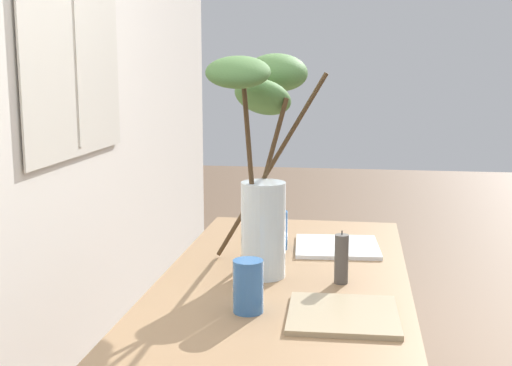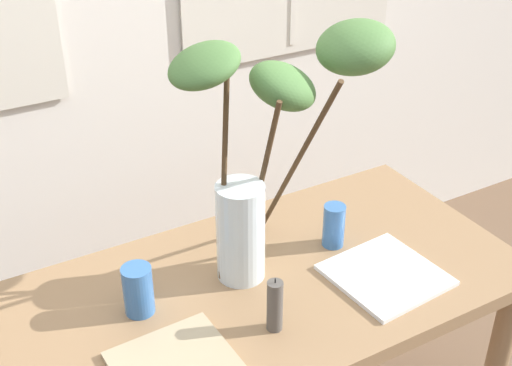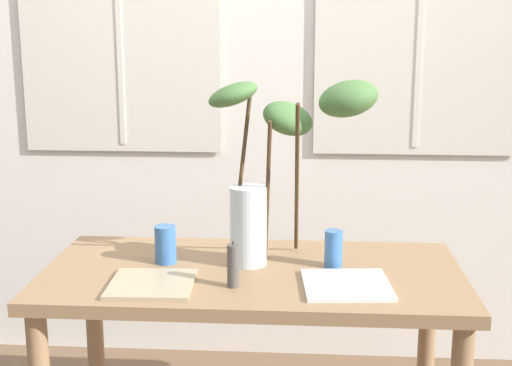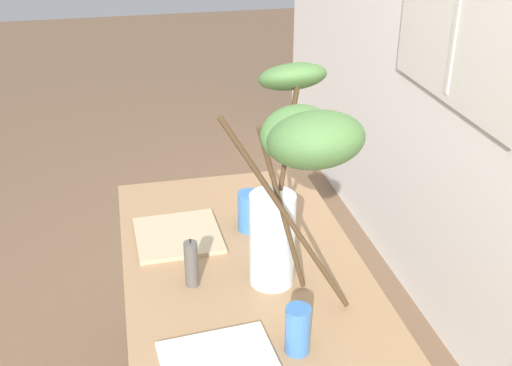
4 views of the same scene
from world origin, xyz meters
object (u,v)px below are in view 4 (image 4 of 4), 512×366
Objects in this scene: pillar_candle at (191,264)px; dining_table at (252,316)px; vase_with_branches at (290,175)px; drinking_glass_blue_right at (298,330)px; plate_square_left at (178,235)px; drinking_glass_blue_left at (249,211)px.

dining_table is at bearing 72.84° from pillar_candle.
dining_table is 0.24m from pillar_candle.
drinking_glass_blue_right is (0.18, -0.02, -0.33)m from vase_with_branches.
plate_square_left is at bearing -150.58° from dining_table.
drinking_glass_blue_left is at bearing 169.44° from dining_table.
pillar_candle is (-0.15, -0.24, -0.32)m from vase_with_branches.
vase_with_branches is at bearing 2.45° from drinking_glass_blue_left.
dining_table is 0.51m from vase_with_branches.
drinking_glass_blue_right is (0.28, 0.05, 0.17)m from dining_table.
plate_square_left is (-0.41, -0.25, -0.39)m from vase_with_branches.
plate_square_left is (-0.00, -0.23, -0.06)m from drinking_glass_blue_left.
drinking_glass_blue_left is (-0.41, -0.02, -0.33)m from vase_with_branches.
vase_with_branches is 0.38m from drinking_glass_blue_right.
pillar_candle is at bearing 2.77° from plate_square_left.
pillar_candle reaches higher than drinking_glass_blue_right.
pillar_candle reaches higher than drinking_glass_blue_left.
drinking_glass_blue_left is 0.24m from plate_square_left.
drinking_glass_blue_left is 0.59m from drinking_glass_blue_right.
drinking_glass_blue_left is 1.03× the size of drinking_glass_blue_right.
plate_square_left is (-0.31, -0.18, 0.11)m from dining_table.
drinking_glass_blue_right reaches higher than plate_square_left.
dining_table is 5.37× the size of plate_square_left.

